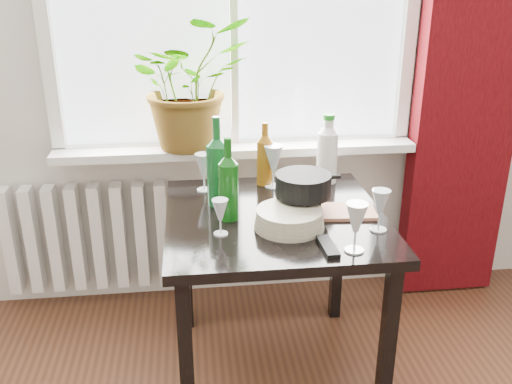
{
  "coord_description": "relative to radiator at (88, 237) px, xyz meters",
  "views": [
    {
      "loc": [
        -0.22,
        -0.46,
        1.66
      ],
      "look_at": [
        0.02,
        1.55,
        0.84
      ],
      "focal_mm": 40.0,
      "sensor_mm": 36.0,
      "label": 1
    }
  ],
  "objects": [
    {
      "name": "windowsill",
      "position": [
        0.75,
        -0.03,
        0.44
      ],
      "size": [
        1.72,
        0.2,
        0.04
      ],
      "color": "silver",
      "rests_on": "ground"
    },
    {
      "name": "curtain",
      "position": [
        1.87,
        -0.06,
        0.92
      ],
      "size": [
        0.5,
        0.12,
        2.56
      ],
      "color": "#380508",
      "rests_on": "ground"
    },
    {
      "name": "radiator",
      "position": [
        0.0,
        0.0,
        0.0
      ],
      "size": [
        0.8,
        0.1,
        0.55
      ],
      "color": "white",
      "rests_on": "ground"
    },
    {
      "name": "table",
      "position": [
        0.85,
        -0.63,
        0.27
      ],
      "size": [
        0.85,
        0.85,
        0.74
      ],
      "color": "black",
      "rests_on": "ground"
    },
    {
      "name": "potted_plant",
      "position": [
        0.54,
        -0.03,
        0.77
      ],
      "size": [
        0.66,
        0.62,
        0.6
      ],
      "primitive_type": "imported",
      "rotation": [
        0.0,
        0.0,
        0.32
      ],
      "color": "#21771F",
      "rests_on": "windowsill"
    },
    {
      "name": "wine_bottle_left",
      "position": [
        0.67,
        -0.64,
        0.52
      ],
      "size": [
        0.09,
        0.09,
        0.33
      ],
      "primitive_type": null,
      "rotation": [
        0.0,
        0.0,
        0.12
      ],
      "color": "#0D470F",
      "rests_on": "table"
    },
    {
      "name": "wine_bottle_right",
      "position": [
        0.64,
        -0.49,
        0.55
      ],
      "size": [
        0.11,
        0.11,
        0.37
      ],
      "primitive_type": null,
      "rotation": [
        0.0,
        0.0,
        0.41
      ],
      "color": "#0D451B",
      "rests_on": "table"
    },
    {
      "name": "bottle_amber",
      "position": [
        0.85,
        -0.29,
        0.5
      ],
      "size": [
        0.07,
        0.07,
        0.29
      ],
      "primitive_type": null,
      "rotation": [
        0.0,
        0.0,
        -0.04
      ],
      "color": "brown",
      "rests_on": "table"
    },
    {
      "name": "cleaning_bottle",
      "position": [
        1.13,
        -0.3,
        0.52
      ],
      "size": [
        0.11,
        0.11,
        0.32
      ],
      "primitive_type": null,
      "rotation": [
        0.0,
        0.0,
        0.29
      ],
      "color": "white",
      "rests_on": "table"
    },
    {
      "name": "wineglass_front_right",
      "position": [
        1.07,
        -0.96,
        0.45
      ],
      "size": [
        0.08,
        0.08,
        0.18
      ],
      "primitive_type": null,
      "rotation": [
        0.0,
        0.0,
        -0.02
      ],
      "color": "silver",
      "rests_on": "table"
    },
    {
      "name": "wineglass_far_right",
      "position": [
        1.21,
        -0.81,
        0.44
      ],
      "size": [
        0.09,
        0.09,
        0.16
      ],
      "primitive_type": null,
      "rotation": [
        0.0,
        0.0,
        0.43
      ],
      "color": "#B0B9BE",
      "rests_on": "table"
    },
    {
      "name": "wineglass_back_center",
      "position": [
        0.89,
        -0.33,
        0.46
      ],
      "size": [
        0.1,
        0.1,
        0.2
      ],
      "primitive_type": null,
      "rotation": [
        0.0,
        0.0,
        -0.24
      ],
      "color": "silver",
      "rests_on": "table"
    },
    {
      "name": "wineglass_back_left",
      "position": [
        0.58,
        -0.34,
        0.45
      ],
      "size": [
        0.09,
        0.09,
        0.17
      ],
      "primitive_type": null,
      "rotation": [
        0.0,
        0.0,
        0.35
      ],
      "color": "silver",
      "rests_on": "table"
    },
    {
      "name": "wineglass_front_left",
      "position": [
        0.63,
        -0.78,
        0.43
      ],
      "size": [
        0.07,
        0.07,
        0.14
      ],
      "primitive_type": null,
      "rotation": [
        0.0,
        0.0,
        0.21
      ],
      "color": "silver",
      "rests_on": "table"
    },
    {
      "name": "plate_stack",
      "position": [
        0.88,
        -0.75,
        0.4
      ],
      "size": [
        0.31,
        0.31,
        0.07
      ],
      "primitive_type": "cylinder",
      "rotation": [
        0.0,
        0.0,
        -0.22
      ],
      "color": "#B8B398",
      "rests_on": "table"
    },
    {
      "name": "fondue_pot",
      "position": [
        0.96,
        -0.64,
        0.44
      ],
      "size": [
        0.27,
        0.25,
        0.17
      ],
      "primitive_type": null,
      "rotation": [
        0.0,
        0.0,
        -0.14
      ],
      "color": "black",
      "rests_on": "table"
    },
    {
      "name": "tv_remote",
      "position": [
        0.99,
        -0.93,
        0.37
      ],
      "size": [
        0.05,
        0.16,
        0.02
      ],
      "primitive_type": "cube",
      "rotation": [
        0.0,
        0.0,
        0.04
      ],
      "color": "black",
      "rests_on": "table"
    },
    {
      "name": "cutting_board",
      "position": [
        1.12,
        -0.65,
        0.37
      ],
      "size": [
        0.26,
        0.18,
        0.01
      ],
      "primitive_type": "cube",
      "rotation": [
        0.0,
        0.0,
        -0.08
      ],
      "color": "#A6674B",
      "rests_on": "table"
    }
  ]
}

